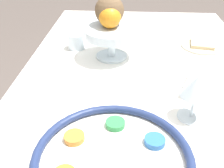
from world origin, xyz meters
name	(u,v)px	position (x,y,z in m)	size (l,w,h in m)	color
dining_table	(139,166)	(0.00, 0.00, 0.36)	(1.57, 0.85, 0.71)	white
seder_plate	(113,158)	(-0.30, 0.08, 0.73)	(0.35, 0.35, 0.03)	white
wine_glass	(196,88)	(-0.13, -0.11, 0.80)	(0.08, 0.08, 0.13)	silver
fruit_stand	(112,35)	(0.21, 0.12, 0.80)	(0.20, 0.20, 0.11)	silver
orange_fruit	(110,17)	(0.21, 0.12, 0.86)	(0.08, 0.08, 0.08)	orange
coconut	(109,11)	(0.25, 0.13, 0.88)	(0.11, 0.11, 0.11)	brown
bread_plate	(202,45)	(0.33, -0.24, 0.72)	(0.17, 0.17, 0.02)	beige
napkin_roll	(195,80)	(0.02, -0.15, 0.73)	(0.17, 0.11, 0.05)	white
cup_near	(76,41)	(0.28, 0.26, 0.74)	(0.07, 0.07, 0.06)	silver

